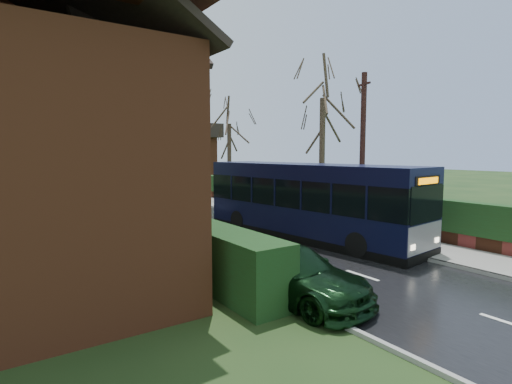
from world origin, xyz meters
TOP-DOWN VIEW (x-y plane):
  - ground at (0.00, 0.00)m, footprint 140.00×140.00m
  - road at (0.00, 10.00)m, footprint 6.00×100.00m
  - pavement at (4.25, 10.00)m, footprint 2.50×100.00m
  - kerb_right at (3.05, 10.00)m, footprint 0.12×100.00m
  - kerb_left at (-3.05, 10.00)m, footprint 0.12×100.00m
  - front_hedge at (-3.90, 5.00)m, footprint 1.20×16.00m
  - picket_fence at (-3.15, 5.00)m, footprint 0.10×16.00m
  - right_wall_hedge at (5.80, 10.00)m, footprint 0.60×50.00m
  - bus at (2.20, 2.88)m, footprint 3.52×10.58m
  - car_silver at (-1.54, 10.11)m, footprint 1.76×3.87m
  - car_green at (-2.90, -2.12)m, footprint 2.47×4.78m
  - car_distant at (1.79, 39.62)m, footprint 1.68×4.41m
  - bus_stop_sign at (4.00, 0.76)m, footprint 0.12×0.45m
  - telegraph_pole at (5.13, 2.50)m, footprint 0.36×0.90m
  - tree_right_near at (6.00, 6.00)m, footprint 4.29×4.29m
  - tree_right_far at (6.08, 15.83)m, footprint 4.22×4.22m

SIDE VIEW (x-z plane):
  - ground at x=0.00m, z-range 0.00..0.00m
  - road at x=0.00m, z-range 0.00..0.02m
  - kerb_left at x=-3.05m, z-range 0.00..0.10m
  - pavement at x=4.25m, z-range 0.00..0.14m
  - kerb_right at x=3.05m, z-range 0.00..0.14m
  - picket_fence at x=-3.15m, z-range 0.00..0.90m
  - car_silver at x=-1.54m, z-range 0.00..1.29m
  - car_green at x=-2.90m, z-range 0.00..1.33m
  - car_distant at x=1.79m, z-range 0.00..1.43m
  - front_hedge at x=-3.90m, z-range 0.00..1.60m
  - right_wall_hedge at x=5.80m, z-range 0.12..1.92m
  - bus at x=2.20m, z-range -0.01..3.14m
  - bus_stop_sign at x=4.00m, z-range 0.48..3.48m
  - telegraph_pole at x=5.13m, z-range 0.04..7.20m
  - tree_right_far at x=6.08m, z-range 2.01..10.16m
  - tree_right_near at x=6.00m, z-range 2.29..11.55m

